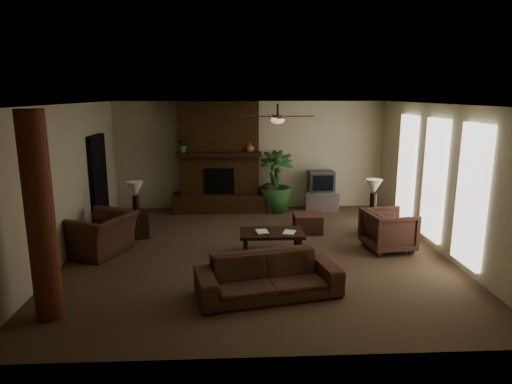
{
  "coord_description": "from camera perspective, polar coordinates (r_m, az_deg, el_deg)",
  "views": [
    {
      "loc": [
        -0.43,
        -8.12,
        2.99
      ],
      "look_at": [
        0.0,
        0.4,
        1.1
      ],
      "focal_mm": 31.36,
      "sensor_mm": 36.0,
      "label": 1
    }
  ],
  "objects": [
    {
      "name": "room_shell",
      "position": [
        8.29,
        0.14,
        1.43
      ],
      "size": [
        7.0,
        7.0,
        7.0
      ],
      "color": "brown",
      "rests_on": "ground"
    },
    {
      "name": "fireplace",
      "position": [
        11.5,
        -4.7,
        3.26
      ],
      "size": [
        2.4,
        0.7,
        2.8
      ],
      "color": "#482C13",
      "rests_on": "ground"
    },
    {
      "name": "windows",
      "position": [
        9.33,
        21.75,
        1.46
      ],
      "size": [
        0.08,
        3.65,
        2.35
      ],
      "color": "white",
      "rests_on": "ground"
    },
    {
      "name": "log_column",
      "position": [
        6.45,
        -25.81,
        -3.04
      ],
      "size": [
        0.36,
        0.36,
        2.8
      ],
      "primitive_type": "cylinder",
      "color": "maroon",
      "rests_on": "ground"
    },
    {
      "name": "doorway",
      "position": [
        10.55,
        -19.41,
        1.17
      ],
      "size": [
        0.1,
        1.0,
        2.1
      ],
      "primitive_type": "cube",
      "color": "black",
      "rests_on": "ground"
    },
    {
      "name": "ceiling_fan",
      "position": [
        8.48,
        2.77,
        9.36
      ],
      "size": [
        1.35,
        1.35,
        0.37
      ],
      "color": "black",
      "rests_on": "ceiling"
    },
    {
      "name": "sofa",
      "position": [
        6.77,
        1.57,
        -9.85
      ],
      "size": [
        2.22,
        1.06,
        0.84
      ],
      "primitive_type": "imported",
      "rotation": [
        0.0,
        0.0,
        0.21
      ],
      "color": "#4B2D20",
      "rests_on": "ground"
    },
    {
      "name": "armchair_left",
      "position": [
        8.97,
        -19.38,
        -4.27
      ],
      "size": [
        1.17,
        1.38,
        1.03
      ],
      "primitive_type": "imported",
      "rotation": [
        0.0,
        0.0,
        -1.98
      ],
      "color": "#4B2D20",
      "rests_on": "ground"
    },
    {
      "name": "armchair_right",
      "position": [
        9.03,
        16.6,
        -4.49
      ],
      "size": [
        0.91,
        0.95,
        0.87
      ],
      "primitive_type": "imported",
      "rotation": [
        0.0,
        0.0,
        1.72
      ],
      "color": "#4B2D20",
      "rests_on": "ground"
    },
    {
      "name": "coffee_table",
      "position": [
        8.51,
        2.0,
        -5.43
      ],
      "size": [
        1.2,
        0.7,
        0.43
      ],
      "color": "black",
      "rests_on": "ground"
    },
    {
      "name": "ottoman",
      "position": [
        9.91,
        6.59,
        -3.95
      ],
      "size": [
        0.61,
        0.61,
        0.4
      ],
      "primitive_type": "cube",
      "rotation": [
        0.0,
        0.0,
        -0.02
      ],
      "color": "#4B2D20",
      "rests_on": "ground"
    },
    {
      "name": "tv_stand",
      "position": [
        11.83,
        8.42,
        -1.05
      ],
      "size": [
        0.91,
        0.62,
        0.5
      ],
      "primitive_type": "cube",
      "rotation": [
        0.0,
        0.0,
        -0.15
      ],
      "color": "silver",
      "rests_on": "ground"
    },
    {
      "name": "tv",
      "position": [
        11.7,
        8.32,
        1.37
      ],
      "size": [
        0.65,
        0.53,
        0.52
      ],
      "color": "#3A3A3D",
      "rests_on": "tv_stand"
    },
    {
      "name": "floor_vase",
      "position": [
        11.39,
        1.59,
        -0.51
      ],
      "size": [
        0.34,
        0.34,
        0.77
      ],
      "color": "#2C2218",
      "rests_on": "ground"
    },
    {
      "name": "floor_plant",
      "position": [
        11.52,
        2.48,
        -0.33
      ],
      "size": [
        0.91,
        1.58,
        0.87
      ],
      "primitive_type": "imported",
      "rotation": [
        0.0,
        0.0,
        0.02
      ],
      "color": "#285120",
      "rests_on": "ground"
    },
    {
      "name": "side_table_left",
      "position": [
        9.81,
        -15.24,
        -4.04
      ],
      "size": [
        0.66,
        0.66,
        0.55
      ],
      "primitive_type": "cube",
      "rotation": [
        0.0,
        0.0,
        0.4
      ],
      "color": "black",
      "rests_on": "ground"
    },
    {
      "name": "lamp_left",
      "position": [
        9.62,
        -15.15,
        0.12
      ],
      "size": [
        0.43,
        0.43,
        0.65
      ],
      "color": "black",
      "rests_on": "side_table_left"
    },
    {
      "name": "side_table_right",
      "position": [
        10.01,
        14.93,
        -3.68
      ],
      "size": [
        0.66,
        0.66,
        0.55
      ],
      "primitive_type": "cube",
      "rotation": [
        0.0,
        0.0,
        0.4
      ],
      "color": "black",
      "rests_on": "ground"
    },
    {
      "name": "lamp_right",
      "position": [
        9.86,
        14.81,
        0.42
      ],
      "size": [
        0.43,
        0.43,
        0.65
      ],
      "color": "black",
      "rests_on": "side_table_right"
    },
    {
      "name": "mantel_plant",
      "position": [
        11.2,
        -9.33,
        5.83
      ],
      "size": [
        0.47,
        0.5,
        0.33
      ],
      "primitive_type": "imported",
      "rotation": [
        0.0,
        0.0,
        -0.24
      ],
      "color": "#285120",
      "rests_on": "fireplace"
    },
    {
      "name": "mantel_vase",
      "position": [
        11.2,
        -0.78,
        5.71
      ],
      "size": [
        0.23,
        0.24,
        0.22
      ],
      "primitive_type": "imported",
      "rotation": [
        0.0,
        0.0,
        0.05
      ],
      "color": "brown",
      "rests_on": "fireplace"
    },
    {
      "name": "book_a",
      "position": [
        8.37,
        0.04,
        -4.27
      ],
      "size": [
        0.22,
        0.06,
        0.29
      ],
      "primitive_type": "imported",
      "rotation": [
        0.0,
        0.0,
        0.14
      ],
      "color": "#999999",
      "rests_on": "coffee_table"
    },
    {
      "name": "book_b",
      "position": [
        8.4,
        3.55,
        -4.24
      ],
      "size": [
        0.21,
        0.09,
        0.29
      ],
      "primitive_type": "imported",
      "rotation": [
        0.0,
        0.0,
        -0.31
      ],
      "color": "#999999",
      "rests_on": "coffee_table"
    }
  ]
}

